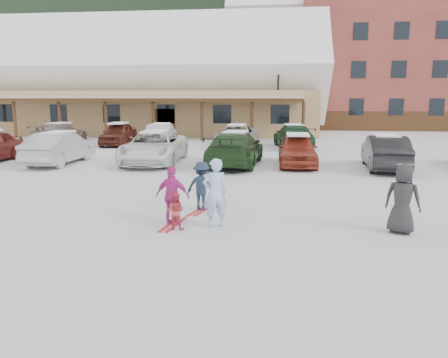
# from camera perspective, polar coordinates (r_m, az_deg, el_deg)

# --- Properties ---
(ground) EXTENTS (160.00, 160.00, 0.00)m
(ground) POSITION_cam_1_polar(r_m,az_deg,el_deg) (11.09, -2.15, -6.02)
(ground) COLOR white
(ground) RESTS_ON ground
(forested_hillside) EXTENTS (300.00, 70.00, 38.00)m
(forested_hillside) POSITION_cam_1_polar(r_m,az_deg,el_deg) (96.79, 5.94, 20.20)
(forested_hillside) COLOR black
(forested_hillside) RESTS_ON ground
(day_lodge) EXTENTS (29.12, 12.50, 10.38)m
(day_lodge) POSITION_cam_1_polar(r_m,az_deg,el_deg) (39.89, -9.02, 11.78)
(day_lodge) COLOR tan
(day_lodge) RESTS_ON ground
(alpine_hotel) EXTENTS (31.48, 14.01, 21.48)m
(alpine_hotel) POSITION_cam_1_polar(r_m,az_deg,el_deg) (50.39, 22.04, 16.27)
(alpine_hotel) COLOR brown
(alpine_hotel) RESTS_ON ground
(lamp_post) EXTENTS (0.50, 0.25, 5.54)m
(lamp_post) POSITION_cam_1_polar(r_m,az_deg,el_deg) (34.45, 7.06, 10.69)
(lamp_post) COLOR black
(lamp_post) RESTS_ON ground
(conifer_2) EXTENTS (5.28, 5.28, 12.24)m
(conifer_2) POSITION_cam_1_polar(r_m,az_deg,el_deg) (61.39, -25.11, 13.25)
(conifer_2) COLOR black
(conifer_2) RESTS_ON ground
(conifer_3) EXTENTS (3.96, 3.96, 9.18)m
(conifer_3) POSITION_cam_1_polar(r_m,az_deg,el_deg) (54.69, 11.49, 12.65)
(conifer_3) COLOR black
(conifer_3) RESTS_ON ground
(adult_skier) EXTENTS (0.75, 0.64, 1.72)m
(adult_skier) POSITION_cam_1_polar(r_m,az_deg,el_deg) (10.72, -1.16, -1.84)
(adult_skier) COLOR #A5C1EF
(adult_skier) RESTS_ON ground
(toddler_red) EXTENTS (0.49, 0.41, 0.92)m
(toddler_red) POSITION_cam_1_polar(r_m,az_deg,el_deg) (10.69, -6.35, -4.17)
(toddler_red) COLOR #BC3840
(toddler_red) RESTS_ON ground
(child_navy) EXTENTS (1.01, 0.73, 1.40)m
(child_navy) POSITION_cam_1_polar(r_m,az_deg,el_deg) (12.33, -2.94, -0.94)
(child_navy) COLOR #1C2B3E
(child_navy) RESTS_ON ground
(skis_child_navy) EXTENTS (0.55, 1.40, 0.03)m
(skis_child_navy) POSITION_cam_1_polar(r_m,az_deg,el_deg) (12.49, -2.91, -4.02)
(skis_child_navy) COLOR red
(skis_child_navy) RESTS_ON ground
(child_magenta) EXTENTS (0.92, 0.48, 1.49)m
(child_magenta) POSITION_cam_1_polar(r_m,az_deg,el_deg) (10.98, -6.73, -2.22)
(child_magenta) COLOR #C62B8D
(child_magenta) RESTS_ON ground
(skis_child_magenta) EXTENTS (0.40, 1.41, 0.03)m
(skis_child_magenta) POSITION_cam_1_polar(r_m,az_deg,el_deg) (11.17, -6.65, -5.88)
(skis_child_magenta) COLOR red
(skis_child_magenta) RESTS_ON ground
(bystander_dark) EXTENTS (0.97, 0.85, 1.68)m
(bystander_dark) POSITION_cam_1_polar(r_m,az_deg,el_deg) (11.07, 22.30, -2.38)
(bystander_dark) COLOR #28272A
(bystander_dark) RESTS_ON ground
(parked_car_1) EXTENTS (1.65, 4.62, 1.52)m
(parked_car_1) POSITION_cam_1_polar(r_m,az_deg,el_deg) (22.23, -20.68, 3.82)
(parked_car_1) COLOR #A9A9AD
(parked_car_1) RESTS_ON ground
(parked_car_2) EXTENTS (2.72, 5.58, 1.53)m
(parked_car_2) POSITION_cam_1_polar(r_m,az_deg,el_deg) (21.31, -9.11, 4.11)
(parked_car_2) COLOR white
(parked_car_2) RESTS_ON ground
(parked_car_3) EXTENTS (2.57, 5.54, 1.57)m
(parked_car_3) POSITION_cam_1_polar(r_m,az_deg,el_deg) (20.34, 1.48, 3.98)
(parked_car_3) COLOR #213D1D
(parked_car_3) RESTS_ON ground
(parked_car_4) EXTENTS (1.73, 4.27, 1.45)m
(parked_car_4) POSITION_cam_1_polar(r_m,az_deg,el_deg) (20.59, 9.55, 3.76)
(parked_car_4) COLOR #9F3925
(parked_car_4) RESTS_ON ground
(parked_car_5) EXTENTS (1.95, 4.66, 1.50)m
(parked_car_5) POSITION_cam_1_polar(r_m,az_deg,el_deg) (20.56, 20.27, 3.29)
(parked_car_5) COLOR black
(parked_car_5) RESTS_ON ground
(parked_car_7) EXTENTS (2.34, 4.92, 1.39)m
(parked_car_7) POSITION_cam_1_polar(r_m,az_deg,el_deg) (31.69, -20.67, 5.60)
(parked_car_7) COLOR gray
(parked_car_7) RESTS_ON ground
(parked_car_8) EXTENTS (1.97, 4.34, 1.45)m
(parked_car_8) POSITION_cam_1_polar(r_m,az_deg,el_deg) (29.63, -13.63, 5.73)
(parked_car_8) COLOR #5A251B
(parked_car_8) RESTS_ON ground
(parked_car_9) EXTENTS (1.93, 4.42, 1.41)m
(parked_car_9) POSITION_cam_1_polar(r_m,az_deg,el_deg) (28.93, -8.19, 5.78)
(parked_car_9) COLOR #BBBBC1
(parked_car_9) RESTS_ON ground
(parked_car_10) EXTENTS (2.54, 5.17, 1.41)m
(parked_car_10) POSITION_cam_1_polar(r_m,az_deg,el_deg) (27.54, 1.67, 5.63)
(parked_car_10) COLOR #B9B9B9
(parked_car_10) RESTS_ON ground
(parked_car_11) EXTENTS (2.63, 5.20, 1.45)m
(parked_car_11) POSITION_cam_1_polar(r_m,az_deg,el_deg) (27.48, 9.07, 5.52)
(parked_car_11) COLOR #193F27
(parked_car_11) RESTS_ON ground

